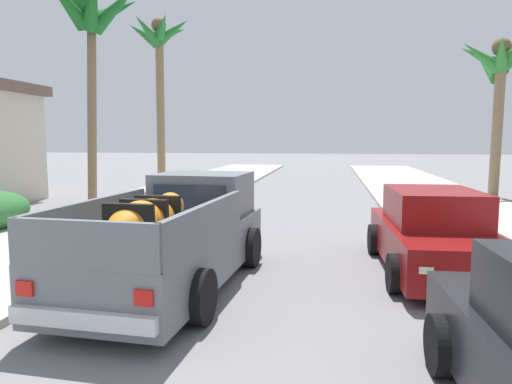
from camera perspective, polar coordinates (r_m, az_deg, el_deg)
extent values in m
cube|color=#B2AFA8|center=(14.76, -17.99, -3.25)|extent=(4.91, 60.00, 0.12)
cube|color=#B2AFA8|center=(13.85, 26.77, -4.26)|extent=(4.91, 60.00, 0.12)
cube|color=silver|center=(14.32, -14.21, -3.47)|extent=(0.16, 60.00, 0.10)
cube|color=silver|center=(13.56, 22.51, -4.31)|extent=(0.16, 60.00, 0.10)
cube|color=slate|center=(7.97, -10.14, -7.18)|extent=(2.24, 5.21, 0.80)
cube|color=slate|center=(9.31, -6.43, -0.17)|extent=(1.81, 1.61, 0.80)
cube|color=#283342|center=(8.59, -8.09, -0.60)|extent=(1.38, 0.15, 0.44)
cube|color=#283342|center=(10.02, -5.01, 0.43)|extent=(1.46, 0.15, 0.48)
cube|color=slate|center=(7.50, -19.24, -3.00)|extent=(0.31, 3.30, 0.56)
cube|color=slate|center=(6.73, -5.93, -3.73)|extent=(0.31, 3.30, 0.56)
cube|color=slate|center=(5.65, -20.22, -6.04)|extent=(1.88, 0.22, 0.56)
cube|color=silver|center=(5.82, -20.38, -14.33)|extent=(1.83, 0.24, 0.20)
cylinder|color=black|center=(9.77, -11.96, -6.02)|extent=(0.31, 0.78, 0.76)
cylinder|color=black|center=(9.14, -0.64, -6.73)|extent=(0.31, 0.78, 0.76)
cylinder|color=black|center=(7.30, -21.73, -10.62)|extent=(0.31, 0.78, 0.76)
cylinder|color=black|center=(6.43, -6.80, -12.50)|extent=(0.31, 0.78, 0.76)
cube|color=red|center=(6.17, -26.28, -10.46)|extent=(0.22, 0.05, 0.18)
cube|color=red|center=(5.38, -13.47, -12.40)|extent=(0.22, 0.05, 0.18)
ellipsoid|color=orange|center=(6.95, -13.40, -3.37)|extent=(0.81, 1.74, 0.60)
sphere|color=orange|center=(7.79, -10.35, -1.66)|extent=(0.44, 0.44, 0.44)
cube|color=black|center=(6.54, -15.19, -4.03)|extent=(0.72, 0.17, 0.61)
cube|color=black|center=(6.95, -13.40, -3.37)|extent=(0.72, 0.17, 0.61)
cube|color=black|center=(7.37, -11.80, -2.78)|extent=(0.72, 0.17, 0.61)
cube|color=maroon|center=(9.33, 20.72, -5.91)|extent=(1.91, 4.26, 0.72)
cube|color=maroon|center=(9.31, 20.74, -1.68)|extent=(1.60, 2.15, 0.64)
cube|color=#283342|center=(8.38, 22.31, -2.74)|extent=(1.37, 0.13, 0.52)
cube|color=#283342|center=(10.25, 19.44, -1.04)|extent=(1.34, 0.13, 0.50)
cylinder|color=black|center=(7.96, 16.51, -9.46)|extent=(0.24, 0.65, 0.64)
cylinder|color=black|center=(10.84, 23.68, -5.52)|extent=(0.24, 0.65, 0.64)
cylinder|color=black|center=(10.46, 14.13, -5.59)|extent=(0.24, 0.65, 0.64)
cube|color=red|center=(11.47, 21.31, -3.13)|extent=(0.20, 0.05, 0.12)
cube|color=red|center=(11.22, 15.02, -3.12)|extent=(0.20, 0.05, 0.12)
cube|color=white|center=(7.17, 19.95, -8.94)|extent=(0.20, 0.05, 0.10)
cylinder|color=black|center=(5.51, 21.53, -16.92)|extent=(0.24, 0.65, 0.64)
cube|color=white|center=(6.21, 22.38, -11.43)|extent=(0.20, 0.05, 0.10)
cylinder|color=brown|center=(17.12, -19.29, 10.05)|extent=(0.30, 0.79, 7.30)
cone|color=#196023|center=(17.05, -16.57, 20.76)|extent=(2.07, 0.78, 1.72)
cone|color=#196023|center=(18.14, -16.72, 20.35)|extent=(1.58, 2.00, 1.47)
cone|color=#196023|center=(18.58, -19.27, 19.85)|extent=(1.22, 2.02, 1.50)
cone|color=#196023|center=(18.40, -20.99, 20.49)|extent=(1.76, 1.44, 1.18)
cone|color=#196023|center=(16.61, -19.20, 21.13)|extent=(1.63, 1.96, 1.70)
cylinder|color=#846B4C|center=(23.71, -11.51, 9.88)|extent=(0.39, 0.50, 7.89)
cone|color=#23702D|center=(23.82, -9.93, 18.79)|extent=(1.78, 0.86, 1.27)
cone|color=#23702D|center=(24.76, -10.10, 18.46)|extent=(1.39, 1.81, 1.17)
cone|color=#23702D|center=(25.00, -12.22, 18.26)|extent=(1.45, 1.73, 1.19)
cone|color=#23702D|center=(24.56, -13.57, 18.18)|extent=(1.74, 0.69, 1.38)
cone|color=#23702D|center=(23.57, -13.13, 18.66)|extent=(1.11, 1.82, 1.40)
cone|color=#23702D|center=(23.36, -11.30, 19.05)|extent=(1.44, 1.88, 1.26)
sphere|color=brown|center=(24.28, -11.73, 19.21)|extent=(0.70, 0.70, 0.70)
cylinder|color=#846B4C|center=(22.26, 27.25, 7.39)|extent=(0.42, 0.56, 6.23)
cone|color=#2D7F33|center=(23.29, 28.24, 13.99)|extent=(1.44, 1.69, 1.44)
cone|color=#2D7F33|center=(23.42, 26.17, 13.63)|extent=(1.00, 2.16, 1.77)
cone|color=#2D7F33|center=(22.55, 25.46, 14.64)|extent=(1.80, 1.09, 1.29)
cone|color=#2D7F33|center=(21.98, 25.62, 14.69)|extent=(1.97, 1.13, 1.42)
cone|color=#2D7F33|center=(21.59, 27.65, 14.80)|extent=(1.11, 1.98, 1.39)
sphere|color=brown|center=(22.57, 27.67, 15.30)|extent=(0.75, 0.75, 0.75)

